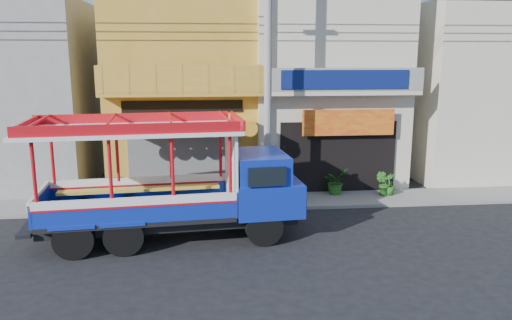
{
  "coord_description": "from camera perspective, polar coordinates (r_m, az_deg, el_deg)",
  "views": [
    {
      "loc": [
        -3.13,
        -13.85,
        5.4
      ],
      "look_at": [
        -1.49,
        2.5,
        1.97
      ],
      "focal_mm": 35.0,
      "sensor_mm": 36.0,
      "label": 1
    }
  ],
  "objects": [
    {
      "name": "shophouse_left",
      "position": [
        21.87,
        -8.08,
        8.3
      ],
      "size": [
        6.0,
        7.5,
        8.24
      ],
      "color": "#AC8826",
      "rests_on": "ground"
    },
    {
      "name": "filler_building_right",
      "position": [
        25.04,
        23.46,
        7.18
      ],
      "size": [
        6.0,
        6.0,
        7.6
      ],
      "primitive_type": "cube",
      "color": "beige",
      "rests_on": "ground"
    },
    {
      "name": "potted_plant_c",
      "position": [
        19.97,
        14.98,
        -2.67
      ],
      "size": [
        0.48,
        0.48,
        0.85
      ],
      "primitive_type": "imported",
      "rotation": [
        0.0,
        0.0,
        4.72
      ],
      "color": "#265F1B",
      "rests_on": "sidewalk"
    },
    {
      "name": "sidewalk",
      "position": [
        18.89,
        4.06,
        -4.65
      ],
      "size": [
        30.0,
        2.0,
        0.12
      ],
      "primitive_type": "cube",
      "color": "slate",
      "rests_on": "ground"
    },
    {
      "name": "shophouse_right",
      "position": [
        22.45,
        7.58,
        8.4
      ],
      "size": [
        6.0,
        6.75,
        8.24
      ],
      "color": "beige",
      "rests_on": "ground"
    },
    {
      "name": "filler_building_left",
      "position": [
        23.28,
        -25.66,
        6.71
      ],
      "size": [
        6.0,
        6.0,
        7.6
      ],
      "primitive_type": "cube",
      "color": "gray",
      "rests_on": "ground"
    },
    {
      "name": "potted_plant_b",
      "position": [
        19.87,
        14.29,
        -2.64
      ],
      "size": [
        0.63,
        0.6,
        0.9
      ],
      "primitive_type": "imported",
      "rotation": [
        0.0,
        0.0,
        2.57
      ],
      "color": "#265F1B",
      "rests_on": "sidewalk"
    },
    {
      "name": "utility_pole",
      "position": [
        17.3,
        1.88,
        10.58
      ],
      "size": [
        28.0,
        0.26,
        9.0
      ],
      "color": "gray",
      "rests_on": "ground"
    },
    {
      "name": "party_pilaster",
      "position": [
        18.87,
        0.78,
        7.55
      ],
      "size": [
        0.35,
        0.3,
        8.0
      ],
      "primitive_type": "cube",
      "color": "beige",
      "rests_on": "ground"
    },
    {
      "name": "potted_plant_a",
      "position": [
        19.65,
        9.06,
        -2.42
      ],
      "size": [
        1.2,
        1.18,
        1.0
      ],
      "primitive_type": "imported",
      "rotation": [
        0.0,
        0.0,
        0.71
      ],
      "color": "#265F1B",
      "rests_on": "sidewalk"
    },
    {
      "name": "green_sign",
      "position": [
        18.84,
        -15.77,
        -3.62
      ],
      "size": [
        0.65,
        0.36,
        0.99
      ],
      "color": "black",
      "rests_on": "sidewalk"
    },
    {
      "name": "ground",
      "position": [
        15.19,
        6.64,
        -9.11
      ],
      "size": [
        90.0,
        90.0,
        0.0
      ],
      "primitive_type": "plane",
      "color": "black",
      "rests_on": "ground"
    },
    {
      "name": "songthaew_truck",
      "position": [
        14.93,
        -7.76,
        -2.37
      ],
      "size": [
        8.08,
        3.23,
        3.68
      ],
      "color": "black",
      "rests_on": "ground"
    }
  ]
}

